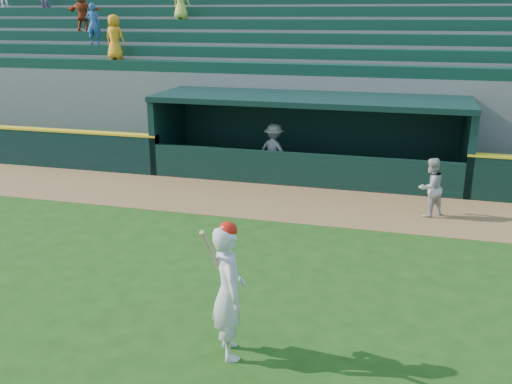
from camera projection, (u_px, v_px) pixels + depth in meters
ground at (234, 283)px, 10.66m from camera, size 120.00×120.00×0.00m
warning_track at (288, 203)px, 15.18m from camera, size 40.00×3.00×0.01m
dugout_player_front at (431, 187)px, 13.98m from camera, size 0.91×0.90×1.48m
dugout_player_inside at (274, 151)px, 17.36m from camera, size 1.21×0.95×1.65m
dugout at (310, 131)px, 17.63m from camera, size 9.40×2.80×2.46m
stands at (331, 81)px, 21.54m from camera, size 34.50×6.25×7.42m
batter_at_plate at (229, 290)px, 8.15m from camera, size 0.78×0.92×2.10m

